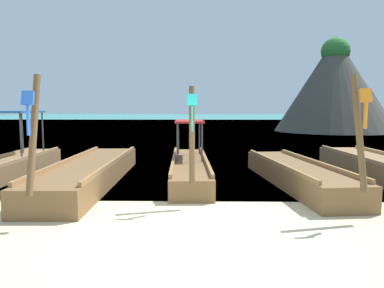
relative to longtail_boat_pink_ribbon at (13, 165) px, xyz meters
The scene contains 8 objects.
ground 7.38m from the longtail_boat_pink_ribbon, 41.73° to the right, with size 120.00×120.00×0.00m, color beige.
sea_water 57.29m from the longtail_boat_pink_ribbon, 84.49° to the left, with size 120.00×120.00×0.00m, color #2DB29E.
longtail_boat_pink_ribbon is the anchor object (origin of this frame).
longtail_boat_blue_ribbon 2.92m from the longtail_boat_pink_ribbon, 21.25° to the right, with size 1.55×7.36×2.66m.
longtail_boat_turquoise_ribbon 5.42m from the longtail_boat_pink_ribbon, ahead, with size 1.28×6.49×2.53m.
longtail_boat_orange_ribbon 8.39m from the longtail_boat_pink_ribbon, ahead, with size 1.81×6.21×2.69m.
longtail_boat_red_ribbon 10.97m from the longtail_boat_pink_ribbon, ahead, with size 1.45×5.95×2.34m.
karst_rock 28.68m from the longtail_boat_pink_ribbon, 50.65° to the left, with size 11.15×10.20×8.35m.
Camera 1 is at (0.18, -5.94, 2.06)m, focal length 33.97 mm.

